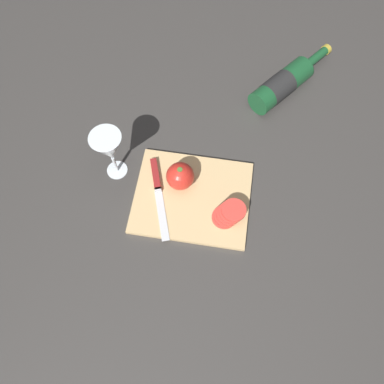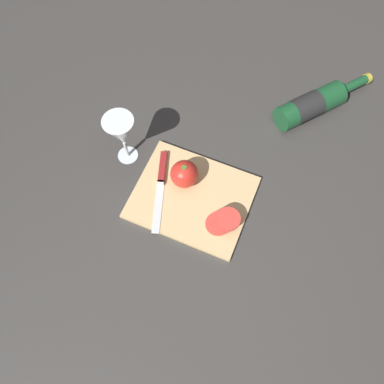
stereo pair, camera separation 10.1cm
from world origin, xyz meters
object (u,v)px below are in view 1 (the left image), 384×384
(knife, at_px, (157,183))
(tomato_slice_stack_near, at_px, (229,214))
(wine_glass, at_px, (109,149))
(wine_bottle, at_px, (283,84))
(whole_tomato, at_px, (180,176))

(knife, distance_m, tomato_slice_stack_near, 0.22)
(wine_glass, distance_m, knife, 0.16)
(wine_glass, xyz_separation_m, knife, (-0.13, 0.03, -0.10))
(wine_glass, xyz_separation_m, tomato_slice_stack_near, (-0.34, 0.10, -0.09))
(knife, xyz_separation_m, tomato_slice_stack_near, (-0.21, 0.07, 0.01))
(wine_bottle, distance_m, whole_tomato, 0.46)
(wine_bottle, xyz_separation_m, knife, (0.33, 0.39, -0.02))
(whole_tomato, height_order, knife, whole_tomato)
(tomato_slice_stack_near, bearing_deg, wine_bottle, -104.46)
(whole_tomato, xyz_separation_m, tomato_slice_stack_near, (-0.15, 0.08, -0.02))
(knife, height_order, tomato_slice_stack_near, tomato_slice_stack_near)
(wine_glass, relative_size, knife, 0.73)
(whole_tomato, xyz_separation_m, knife, (0.07, 0.01, -0.03))
(wine_glass, relative_size, tomato_slice_stack_near, 1.96)
(wine_bottle, relative_size, knife, 1.25)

